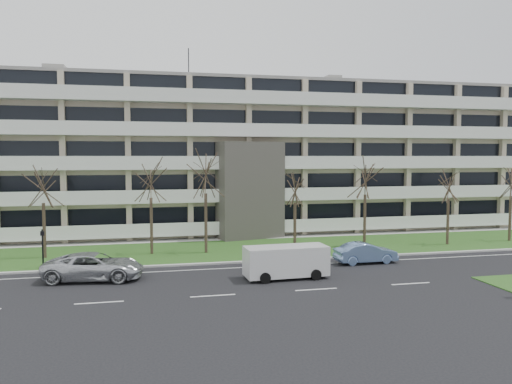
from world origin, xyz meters
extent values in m
plane|color=black|center=(0.00, 0.00, 0.00)|extent=(160.00, 160.00, 0.00)
cube|color=#31551C|center=(0.00, 13.00, 0.03)|extent=(90.00, 10.00, 0.06)
cube|color=#B2B2AD|center=(0.00, 8.00, 0.06)|extent=(90.00, 0.35, 0.12)
cube|color=#B2B2AD|center=(0.00, 18.50, 0.04)|extent=(90.00, 2.00, 0.08)
cube|color=white|center=(0.00, 6.50, 0.01)|extent=(90.00, 0.12, 0.01)
cube|color=#C0B596|center=(0.00, 25.50, 7.50)|extent=(60.00, 12.00, 15.00)
cube|color=gray|center=(0.00, 25.50, 15.15)|extent=(60.50, 12.50, 0.30)
cube|color=#4C4742|center=(0.00, 18.50, 4.50)|extent=(6.39, 3.69, 9.00)
cube|color=black|center=(0.00, 18.30, 2.00)|extent=(4.92, 1.19, 3.50)
cube|color=gray|center=(-18.00, 25.50, 15.90)|extent=(2.00, 2.00, 1.20)
cylinder|color=black|center=(-5.00, 25.50, 17.00)|extent=(0.10, 0.10, 3.50)
cube|color=black|center=(0.00, 19.48, 2.10)|extent=(58.00, 0.10, 1.80)
cube|color=white|center=(0.00, 18.80, 0.60)|extent=(58.00, 1.40, 0.22)
cube|color=white|center=(0.00, 18.15, 1.20)|extent=(58.00, 0.08, 1.00)
cube|color=black|center=(0.00, 19.48, 5.10)|extent=(58.00, 0.10, 1.80)
cube|color=white|center=(0.00, 18.80, 3.60)|extent=(58.00, 1.40, 0.22)
cube|color=white|center=(0.00, 18.15, 4.20)|extent=(58.00, 0.08, 1.00)
cube|color=black|center=(0.00, 19.48, 8.10)|extent=(58.00, 0.10, 1.80)
cube|color=white|center=(0.00, 18.80, 6.60)|extent=(58.00, 1.40, 0.22)
cube|color=white|center=(0.00, 18.15, 7.20)|extent=(58.00, 0.08, 1.00)
cube|color=black|center=(0.00, 19.48, 11.10)|extent=(58.00, 0.10, 1.80)
cube|color=white|center=(0.00, 18.80, 9.60)|extent=(58.00, 1.40, 0.22)
cube|color=white|center=(0.00, 18.15, 10.20)|extent=(58.00, 0.08, 1.00)
cube|color=black|center=(0.00, 19.48, 14.10)|extent=(58.00, 0.10, 1.80)
cube|color=white|center=(0.00, 18.80, 12.60)|extent=(58.00, 1.40, 0.22)
cube|color=white|center=(0.00, 18.15, 13.20)|extent=(58.00, 0.08, 1.00)
imported|color=silver|center=(-12.75, 5.16, 0.84)|extent=(6.38, 3.57, 1.68)
imported|color=#799BD2|center=(5.87, 6.04, 0.74)|extent=(4.55, 1.72, 1.48)
cube|color=silver|center=(-0.97, 2.99, 1.11)|extent=(5.29, 2.15, 1.83)
cube|color=black|center=(-0.97, 2.99, 1.64)|extent=(4.90, 1.99, 0.68)
cube|color=silver|center=(1.49, 3.09, 0.96)|extent=(0.42, 1.85, 1.16)
cylinder|color=black|center=(-2.56, 1.95, 0.34)|extent=(0.68, 0.27, 0.68)
cylinder|color=black|center=(-2.65, 3.88, 0.34)|extent=(0.68, 0.27, 0.68)
cylinder|color=black|center=(0.71, 2.09, 0.34)|extent=(0.68, 0.27, 0.68)
cylinder|color=black|center=(0.63, 4.02, 0.34)|extent=(0.68, 0.27, 0.68)
cylinder|color=black|center=(-16.42, 8.97, 1.37)|extent=(0.11, 0.11, 2.73)
cube|color=black|center=(-16.42, 8.97, 2.46)|extent=(0.28, 0.24, 0.29)
sphere|color=red|center=(-16.42, 8.97, 2.46)|extent=(0.13, 0.13, 0.13)
cylinder|color=#382B21|center=(-17.00, 12.79, 2.09)|extent=(0.24, 0.24, 4.18)
cylinder|color=#382B21|center=(-9.13, 12.57, 2.22)|extent=(0.24, 0.24, 4.45)
cylinder|color=#382B21|center=(-4.92, 12.14, 2.38)|extent=(0.24, 0.24, 4.76)
cylinder|color=#382B21|center=(2.26, 11.64, 1.95)|extent=(0.24, 0.24, 3.91)
cylinder|color=#382B21|center=(8.57, 12.07, 2.23)|extent=(0.24, 0.24, 4.45)
cylinder|color=#382B21|center=(15.97, 11.32, 1.99)|extent=(0.24, 0.24, 3.98)
cylinder|color=#382B21|center=(22.55, 11.77, 2.05)|extent=(0.24, 0.24, 4.11)
camera|label=1|loc=(-9.54, -26.85, 7.68)|focal=35.00mm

